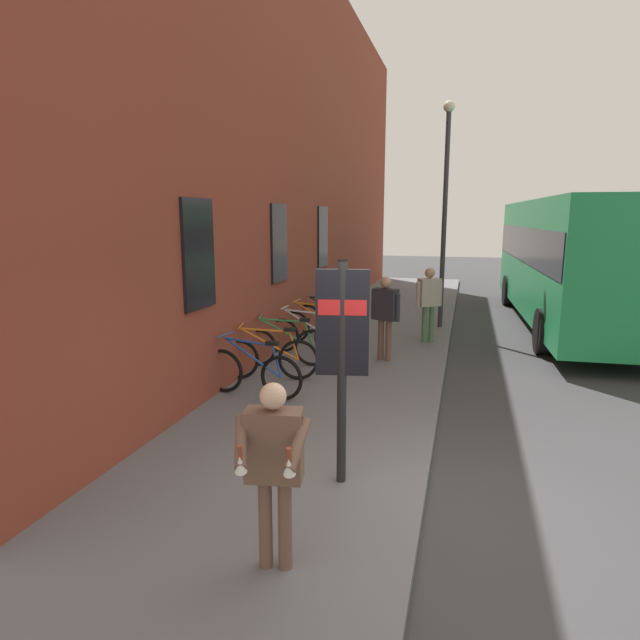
{
  "coord_description": "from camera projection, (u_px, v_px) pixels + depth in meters",
  "views": [
    {
      "loc": [
        -5.13,
        -0.29,
        2.94
      ],
      "look_at": [
        3.11,
        1.95,
        1.3
      ],
      "focal_mm": 30.25,
      "sensor_mm": 36.0,
      "label": 1
    }
  ],
  "objects": [
    {
      "name": "street_lamp",
      "position": [
        445.0,
        198.0,
        13.4
      ],
      "size": [
        0.28,
        0.28,
        5.57
      ],
      "color": "#333338",
      "rests_on": "sidewalk_pavement"
    },
    {
      "name": "pedestrian_crossing_street",
      "position": [
        429.0,
        297.0,
        12.12
      ],
      "size": [
        0.47,
        0.56,
        1.69
      ],
      "color": "#4C724C",
      "rests_on": "sidewalk_pavement"
    },
    {
      "name": "city_bus",
      "position": [
        572.0,
        255.0,
        14.3
      ],
      "size": [
        10.6,
        2.98,
        3.35
      ],
      "color": "#1E8C4C",
      "rests_on": "ground"
    },
    {
      "name": "bicycle_by_door",
      "position": [
        269.0,
        358.0,
        9.41
      ],
      "size": [
        0.57,
        1.74,
        0.97
      ],
      "color": "black",
      "rests_on": "sidewalk_pavement"
    },
    {
      "name": "pedestrian_by_facade",
      "position": [
        385.0,
        310.0,
        10.57
      ],
      "size": [
        0.4,
        0.6,
        1.67
      ],
      "color": "brown",
      "rests_on": "sidewalk_pavement"
    },
    {
      "name": "bicycle_beside_lamp",
      "position": [
        252.0,
        373.0,
        8.53
      ],
      "size": [
        0.48,
        1.76,
        0.97
      ],
      "color": "black",
      "rests_on": "sidewalk_pavement"
    },
    {
      "name": "bicycle_end_of_row",
      "position": [
        307.0,
        335.0,
        11.18
      ],
      "size": [
        0.48,
        1.77,
        0.97
      ],
      "color": "black",
      "rests_on": "sidewalk_pavement"
    },
    {
      "name": "ground",
      "position": [
        497.0,
        364.0,
        10.92
      ],
      "size": [
        60.0,
        60.0,
        0.0
      ],
      "primitive_type": "plane",
      "color": "#38383A"
    },
    {
      "name": "bicycle_leaning_wall",
      "position": [
        286.0,
        346.0,
        10.28
      ],
      "size": [
        0.61,
        1.73,
        0.97
      ],
      "color": "black",
      "rests_on": "sidewalk_pavement"
    },
    {
      "name": "bicycle_mid_rack",
      "position": [
        317.0,
        327.0,
        12.05
      ],
      "size": [
        0.48,
        1.77,
        0.97
      ],
      "color": "black",
      "rests_on": "sidewalk_pavement"
    },
    {
      "name": "station_facade",
      "position": [
        311.0,
        151.0,
        14.11
      ],
      "size": [
        22.0,
        0.65,
        9.28
      ],
      "color": "brown",
      "rests_on": "ground"
    },
    {
      "name": "transit_info_sign",
      "position": [
        342.0,
        337.0,
        5.54
      ],
      "size": [
        0.18,
        0.56,
        2.4
      ],
      "color": "black",
      "rests_on": "sidewalk_pavement"
    },
    {
      "name": "bicycle_far_end",
      "position": [
        329.0,
        319.0,
        12.99
      ],
      "size": [
        0.48,
        1.77,
        0.97
      ],
      "color": "black",
      "rests_on": "sidewalk_pavement"
    },
    {
      "name": "tourist_with_hotdogs",
      "position": [
        274.0,
        457.0,
        4.21
      ],
      "size": [
        0.59,
        0.6,
        1.57
      ],
      "color": "brown",
      "rests_on": "sidewalk_pavement"
    },
    {
      "name": "sidewalk_pavement",
      "position": [
        379.0,
        333.0,
        13.51
      ],
      "size": [
        24.0,
        3.5,
        0.12
      ],
      "primitive_type": "cube",
      "color": "slate",
      "rests_on": "ground"
    }
  ]
}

